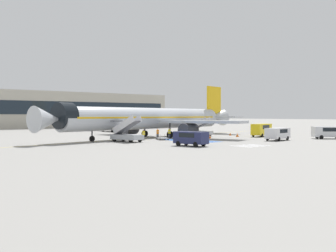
{
  "coord_description": "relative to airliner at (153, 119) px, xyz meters",
  "views": [
    {
      "loc": [
        -41.43,
        -54.29,
        3.88
      ],
      "look_at": [
        -0.92,
        -2.82,
        2.07
      ],
      "focal_mm": 42.0,
      "sensor_mm": 36.0,
      "label": 1
    }
  ],
  "objects": [
    {
      "name": "boarding_stairs_aft",
      "position": [
        8.53,
        -2.49,
        -2.35
      ],
      "size": [
        3.23,
        5.53,
        3.54
      ],
      "rotation": [
        0.0,
        0.0,
        0.23
      ],
      "color": "#ADB2BA",
      "rests_on": "ground_plane"
    },
    {
      "name": "baggage_cart",
      "position": [
        -2.62,
        -6.15,
        -3.03
      ],
      "size": [
        2.39,
        2.98,
        0.87
      ],
      "rotation": [
        0.0,
        0.0,
        2.75
      ],
      "color": "gray",
      "rests_on": "ground_plane"
    },
    {
      "name": "traffic_cone_2",
      "position": [
        13.22,
        -7.6,
        -2.96
      ],
      "size": [
        0.59,
        0.59,
        0.65
      ],
      "color": "orange",
      "rests_on": "ground_plane"
    },
    {
      "name": "service_van_3",
      "position": [
        20.69,
        -20.91,
        -2.07
      ],
      "size": [
        5.43,
        4.92,
        2.01
      ],
      "rotation": [
        0.0,
        0.0,
        4.04
      ],
      "color": "silver",
      "rests_on": "ground_plane"
    },
    {
      "name": "terminal_building",
      "position": [
        -0.45,
        62.62,
        2.23
      ],
      "size": [
        93.77,
        12.1,
        11.02
      ],
      "color": "#B2AD9E",
      "rests_on": "ground_plane"
    },
    {
      "name": "service_van_2",
      "position": [
        10.26,
        -18.38,
        -2.13
      ],
      "size": [
        4.97,
        2.79,
        1.91
      ],
      "rotation": [
        0.0,
        0.0,
        4.89
      ],
      "color": "silver",
      "rests_on": "ground_plane"
    },
    {
      "name": "apron_walkway_bar_2",
      "position": [
        -0.61,
        -22.66,
        -3.28
      ],
      "size": [
        0.44,
        3.6,
        0.01
      ],
      "primitive_type": "cube",
      "color": "silver",
      "rests_on": "ground_plane"
    },
    {
      "name": "ground_crew_3",
      "position": [
        4.05,
        -5.47,
        -2.32
      ],
      "size": [
        0.4,
        0.49,
        1.68
      ],
      "rotation": [
        0.0,
        0.0,
        2.03
      ],
      "color": "black",
      "rests_on": "ground_plane"
    },
    {
      "name": "ground_crew_2",
      "position": [
        0.14,
        -4.44,
        -2.28
      ],
      "size": [
        0.47,
        0.46,
        1.73
      ],
      "rotation": [
        0.0,
        0.0,
        5.53
      ],
      "color": "#2D2D33",
      "rests_on": "ground_plane"
    },
    {
      "name": "airliner",
      "position": [
        0.0,
        0.0,
        0.0
      ],
      "size": [
        46.18,
        31.57,
        9.96
      ],
      "rotation": [
        0.0,
        0.0,
        1.8
      ],
      "color": "#B7BCC4",
      "rests_on": "ground_plane"
    },
    {
      "name": "apron_walkway_bar_1",
      "position": [
        -1.81,
        -22.66,
        -3.28
      ],
      "size": [
        0.44,
        3.6,
        0.01
      ],
      "primitive_type": "cube",
      "color": "silver",
      "rests_on": "ground_plane"
    },
    {
      "name": "apron_stand_patch_blue",
      "position": [
        -0.61,
        -10.36,
        -3.28
      ],
      "size": [
        4.46,
        10.17,
        0.01
      ],
      "primitive_type": "cube",
      "color": "#2856A8",
      "rests_on": "ground_plane"
    },
    {
      "name": "apron_walkway_bar_0",
      "position": [
        -3.01,
        -22.66,
        -3.28
      ],
      "size": [
        0.44,
        3.6,
        0.01
      ],
      "primitive_type": "cube",
      "color": "silver",
      "rests_on": "ground_plane"
    },
    {
      "name": "service_van_0",
      "position": [
        -7.52,
        -18.42,
        -2.18
      ],
      "size": [
        2.65,
        4.59,
        1.82
      ],
      "rotation": [
        0.0,
        0.0,
        0.21
      ],
      "color": "#1E234C",
      "rests_on": "ground_plane"
    },
    {
      "name": "traffic_cone_0",
      "position": [
        15.65,
        -3.63,
        -3.0
      ],
      "size": [
        0.51,
        0.51,
        0.57
      ],
      "color": "orange",
      "rests_on": "ground_plane"
    },
    {
      "name": "traffic_cone_1",
      "position": [
        5.95,
        -7.98,
        -2.97
      ],
      "size": [
        0.56,
        0.56,
        0.62
      ],
      "color": "orange",
      "rests_on": "ground_plane"
    },
    {
      "name": "apron_walkway_bar_3",
      "position": [
        0.59,
        -22.66,
        -3.28
      ],
      "size": [
        0.44,
        3.6,
        0.01
      ],
      "primitive_type": "cube",
      "color": "silver",
      "rests_on": "ground_plane"
    },
    {
      "name": "ground_plane",
      "position": [
        1.33,
        -0.91,
        -3.28
      ],
      "size": [
        600.0,
        600.0,
        0.0
      ],
      "primitive_type": "plane",
      "color": "gray"
    },
    {
      "name": "ground_crew_0",
      "position": [
        -5.42,
        -4.98,
        -2.37
      ],
      "size": [
        0.3,
        0.46,
        1.6
      ],
      "rotation": [
        0.0,
        0.0,
        1.75
      ],
      "color": "black",
      "rests_on": "ground_plane"
    },
    {
      "name": "apron_leadline_yellow",
      "position": [
        -0.61,
        -0.14,
        -3.28
      ],
      "size": [
        79.13,
        18.58,
        0.01
      ],
      "primitive_type": "cube",
      "rotation": [
        0.0,
        0.0,
        1.8
      ],
      "color": "gold",
      "rests_on": "ground_plane"
    },
    {
      "name": "service_van_1",
      "position": [
        17.12,
        -9.87,
        -1.91
      ],
      "size": [
        5.43,
        2.98,
        2.3
      ],
      "rotation": [
        0.0,
        0.0,
        4.95
      ],
      "color": "yellow",
      "rests_on": "ground_plane"
    },
    {
      "name": "fuel_tanker",
      "position": [
        6.48,
        23.93,
        -1.62
      ],
      "size": [
        2.74,
        9.76,
        3.3
      ],
      "rotation": [
        0.0,
        0.0,
        -0.01
      ],
      "color": "#38383D",
      "rests_on": "ground_plane"
    },
    {
      "name": "boarding_stairs_forward",
      "position": [
        -9.59,
        -6.7,
        -2.31
      ],
      "size": [
        3.23,
        5.53,
        3.91
      ],
      "rotation": [
        0.0,
        0.0,
        0.23
      ],
      "color": "#ADB2BA",
      "rests_on": "ground_plane"
    },
    {
      "name": "ground_crew_1",
      "position": [
        -1.8,
        -3.82,
        -2.3
      ],
      "size": [
        0.48,
        0.44,
        1.71
      ],
      "rotation": [
        0.0,
        0.0,
        5.64
      ],
      "color": "black",
      "rests_on": "ground_plane"
    }
  ]
}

